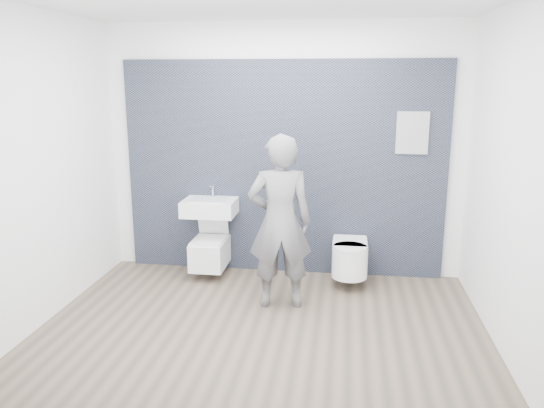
# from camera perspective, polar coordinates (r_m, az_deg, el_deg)

# --- Properties ---
(ground) EXTENTS (4.00, 4.00, 0.00)m
(ground) POSITION_cam_1_polar(r_m,az_deg,el_deg) (4.95, -1.00, -12.97)
(ground) COLOR brown
(ground) RESTS_ON ground
(room_shell) EXTENTS (4.00, 4.00, 4.00)m
(room_shell) POSITION_cam_1_polar(r_m,az_deg,el_deg) (4.46, -1.09, 7.51)
(room_shell) COLOR white
(room_shell) RESTS_ON ground
(tile_wall) EXTENTS (3.60, 0.06, 2.40)m
(tile_wall) POSITION_cam_1_polar(r_m,az_deg,el_deg) (6.28, 1.12, -7.08)
(tile_wall) COLOR black
(tile_wall) RESTS_ON ground
(washbasin) EXTENTS (0.58, 0.44, 0.44)m
(washbasin) POSITION_cam_1_polar(r_m,az_deg,el_deg) (5.96, -6.72, -0.31)
(washbasin) COLOR white
(washbasin) RESTS_ON ground
(toilet_square) EXTENTS (0.37, 0.53, 0.71)m
(toilet_square) POSITION_cam_1_polar(r_m,az_deg,el_deg) (6.06, -6.69, -5.04)
(toilet_square) COLOR white
(toilet_square) RESTS_ON ground
(toilet_rounded) EXTENTS (0.38, 0.64, 0.35)m
(toilet_rounded) POSITION_cam_1_polar(r_m,az_deg,el_deg) (5.81, 8.35, -5.74)
(toilet_rounded) COLOR white
(toilet_rounded) RESTS_ON ground
(info_placard) EXTENTS (0.34, 0.03, 0.45)m
(info_placard) POSITION_cam_1_polar(r_m,az_deg,el_deg) (6.24, 13.97, -7.64)
(info_placard) COLOR silver
(info_placard) RESTS_ON ground
(visitor) EXTENTS (0.68, 0.51, 1.70)m
(visitor) POSITION_cam_1_polar(r_m,az_deg,el_deg) (5.08, 0.86, -1.97)
(visitor) COLOR slate
(visitor) RESTS_ON ground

